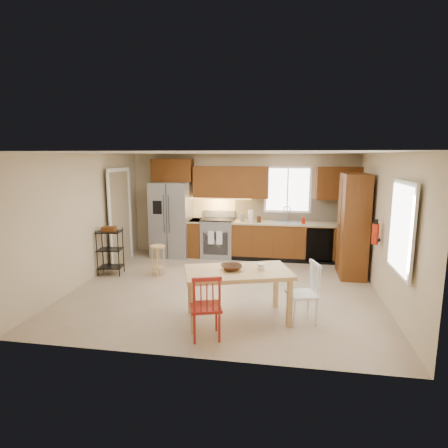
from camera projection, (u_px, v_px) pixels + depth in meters
The scene contains 33 objects.
floor at pixel (226, 288), 7.02m from camera, with size 5.50×5.50×0.00m, color #9E8970.
ceiling at pixel (226, 153), 6.57m from camera, with size 5.50×5.00×0.02m, color silver.
wall_back at pixel (242, 205), 9.22m from camera, with size 5.50×0.02×2.50m, color #CCB793.
wall_front at pixel (191, 260), 4.37m from camera, with size 5.50×0.02×2.50m, color #CCB793.
wall_left at pixel (86, 218), 7.24m from camera, with size 0.02×5.00×2.50m, color #CCB793.
wall_right at pixel (385, 227), 6.34m from camera, with size 0.02×5.00×2.50m, color #CCB793.
refrigerator at pixel (171, 219), 9.19m from camera, with size 0.92×0.75×1.82m, color gray.
range_stove at pixel (218, 238), 9.14m from camera, with size 0.76×0.63×0.92m, color gray.
base_cabinet_narrow at pixel (196, 238), 9.25m from camera, with size 0.30×0.60×0.90m, color #613212.
base_cabinet_run at pixel (294, 241), 8.86m from camera, with size 2.92×0.60×0.90m, color #613212.
dishwasher at pixel (319, 245), 8.49m from camera, with size 0.60×0.02×0.78m, color black.
backsplash at pixel (295, 209), 9.00m from camera, with size 2.92×0.03×0.55m, color beige.
upper_over_fridge at pixel (173, 170), 9.17m from camera, with size 1.00×0.35×0.55m, color #5E2F0F.
upper_left_block at pixel (231, 182), 8.98m from camera, with size 1.80×0.35×0.75m, color #5E2F0F.
upper_right_block at pixel (339, 183), 8.58m from camera, with size 1.00×0.35×0.75m, color #5E2F0F.
window_back at pixel (288, 190), 8.95m from camera, with size 1.12×0.04×1.12m, color white.
sink at pixel (287, 224), 8.82m from camera, with size 0.62×0.46×0.16m, color gray.
undercab_glow at pixel (219, 198), 9.08m from camera, with size 1.60×0.30×0.01m, color #FFBF66.
soap_bottle at pixel (303, 220), 8.63m from camera, with size 0.09×0.09×0.19m, color #AE1E0C.
paper_towel at pixel (251, 216), 8.87m from camera, with size 0.12×0.12×0.28m, color white.
canister_steel at pixel (242, 218), 8.92m from camera, with size 0.11×0.11×0.18m, color gray.
canister_wood at pixel (259, 219), 8.82m from camera, with size 0.10×0.10×0.14m, color #482613.
pantry at pixel (353, 226), 7.59m from camera, with size 0.50×0.95×2.10m, color #613212.
fire_extinguisher at pixel (375, 234), 6.53m from camera, with size 0.12×0.12×0.36m, color #AE1E0C.
window_right at pixel (402, 228), 5.20m from camera, with size 0.04×1.02×1.32m, color white.
doorway at pixel (119, 218), 8.52m from camera, with size 0.04×0.95×2.10m, color #8C7A59.
dining_table at pixel (238, 295), 5.62m from camera, with size 1.55×0.87×0.76m, color #DBAE6D, non-canonical shape.
chair_red at pixel (206, 306), 5.03m from camera, with size 0.43×0.43×0.91m, color #9F2118, non-canonical shape.
chair_white at pixel (302, 293), 5.50m from camera, with size 0.43×0.43×0.91m, color white, non-canonical shape.
table_bowl at pixel (231, 270), 5.57m from camera, with size 0.31×0.31×0.08m, color #482613.
table_jar at pixel (261, 268), 5.58m from camera, with size 0.11×0.11×0.13m, color white.
bar_stool at pixel (158, 260), 7.73m from camera, with size 0.31×0.31×0.63m, color #DBAE6D, non-canonical shape.
utility_cart at pixel (110, 252), 7.76m from camera, with size 0.48×0.37×0.96m, color black, non-canonical shape.
Camera 1 is at (1.08, -6.60, 2.44)m, focal length 30.00 mm.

